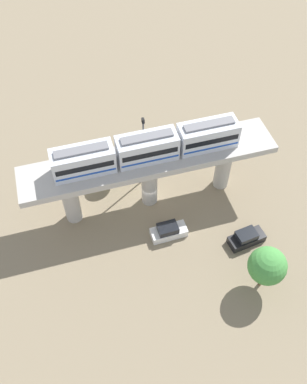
{
  "coord_description": "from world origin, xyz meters",
  "views": [
    {
      "loc": [
        -31.19,
        8.5,
        42.29
      ],
      "look_at": [
        -2.5,
        0.22,
        4.66
      ],
      "focal_mm": 40.06,
      "sensor_mm": 36.0,
      "label": 1
    }
  ],
  "objects_px": {
    "signal_post": "(144,148)",
    "tree_mid_lot": "(267,266)",
    "train": "(147,148)",
    "parked_car_black": "(246,238)",
    "tree_near_viaduct": "(112,160)",
    "parked_car_white": "(168,231)"
  },
  "relations": [
    {
      "from": "train",
      "to": "parked_car_white",
      "type": "bearing_deg",
      "value": -170.55
    },
    {
      "from": "tree_mid_lot",
      "to": "signal_post",
      "type": "height_order",
      "value": "signal_post"
    },
    {
      "from": "tree_mid_lot",
      "to": "train",
      "type": "bearing_deg",
      "value": 30.67
    },
    {
      "from": "parked_car_black",
      "to": "tree_near_viaduct",
      "type": "distance_m",
      "value": 18.63
    },
    {
      "from": "train",
      "to": "tree_mid_lot",
      "type": "height_order",
      "value": "train"
    },
    {
      "from": "train",
      "to": "parked_car_white",
      "type": "relative_size",
      "value": 4.83
    },
    {
      "from": "parked_car_white",
      "to": "tree_near_viaduct",
      "type": "xyz_separation_m",
      "value": [
        10.22,
        4.17,
        2.77
      ]
    },
    {
      "from": "tree_mid_lot",
      "to": "tree_near_viaduct",
      "type": "bearing_deg",
      "value": 31.72
    },
    {
      "from": "signal_post",
      "to": "tree_mid_lot",
      "type": "bearing_deg",
      "value": -155.69
    },
    {
      "from": "parked_car_white",
      "to": "signal_post",
      "type": "relative_size",
      "value": 0.41
    },
    {
      "from": "signal_post",
      "to": "tree_near_viaduct",
      "type": "bearing_deg",
      "value": 71.23
    },
    {
      "from": "parked_car_black",
      "to": "tree_near_viaduct",
      "type": "relative_size",
      "value": 0.89
    },
    {
      "from": "tree_near_viaduct",
      "to": "signal_post",
      "type": "distance_m",
      "value": 4.51
    },
    {
      "from": "tree_mid_lot",
      "to": "signal_post",
      "type": "bearing_deg",
      "value": 24.31
    },
    {
      "from": "tree_near_viaduct",
      "to": "signal_post",
      "type": "height_order",
      "value": "signal_post"
    },
    {
      "from": "parked_car_white",
      "to": "signal_post",
      "type": "distance_m",
      "value": 10.24
    },
    {
      "from": "parked_car_white",
      "to": "parked_car_black",
      "type": "bearing_deg",
      "value": -113.43
    },
    {
      "from": "tree_mid_lot",
      "to": "signal_post",
      "type": "xyz_separation_m",
      "value": [
        17.71,
        8.0,
        1.66
      ]
    },
    {
      "from": "tree_near_viaduct",
      "to": "train",
      "type": "bearing_deg",
      "value": -145.21
    },
    {
      "from": "train",
      "to": "parked_car_black",
      "type": "relative_size",
      "value": 4.66
    },
    {
      "from": "train",
      "to": "tree_near_viaduct",
      "type": "distance_m",
      "value": 8.11
    },
    {
      "from": "signal_post",
      "to": "train",
      "type": "bearing_deg",
      "value": 171.82
    }
  ]
}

